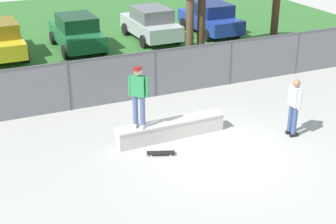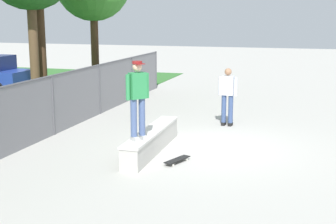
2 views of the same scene
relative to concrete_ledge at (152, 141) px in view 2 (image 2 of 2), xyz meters
name	(u,v)px [view 2 (image 2 of 2)]	position (x,y,z in m)	size (l,w,h in m)	color
ground_plane	(214,148)	(0.82, -1.44, -0.29)	(80.00, 80.00, 0.00)	#ADAAA3
concrete_ledge	(152,141)	(0.00, 0.00, 0.00)	(3.48, 0.57, 0.57)	#B7B5AD
skateboarder	(138,96)	(-1.02, -0.02, 1.32)	(0.49, 0.44, 1.84)	beige
skateboard	(177,160)	(-0.70, -0.88, -0.22)	(0.82, 0.47, 0.09)	black
chainlink_fence	(53,103)	(0.82, 3.30, 0.67)	(18.85, 0.07, 1.76)	#4C4C51
bystander	(228,94)	(3.47, -1.32, 0.72)	(0.29, 0.60, 1.82)	black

